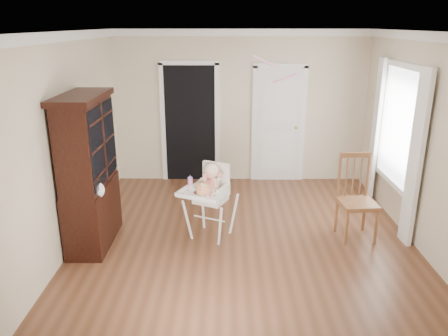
{
  "coord_description": "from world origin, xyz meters",
  "views": [
    {
      "loc": [
        -0.24,
        -5.25,
        2.79
      ],
      "look_at": [
        -0.27,
        0.07,
        1.02
      ],
      "focal_mm": 35.0,
      "sensor_mm": 36.0,
      "label": 1
    }
  ],
  "objects_px": {
    "sippy_cup": "(190,182)",
    "cake": "(203,189)",
    "high_chair": "(210,193)",
    "china_cabinet": "(89,172)",
    "dining_chair": "(357,200)"
  },
  "relations": [
    {
      "from": "cake",
      "to": "dining_chair",
      "type": "distance_m",
      "value": 2.07
    },
    {
      "from": "cake",
      "to": "sippy_cup",
      "type": "height_order",
      "value": "sippy_cup"
    },
    {
      "from": "cake",
      "to": "china_cabinet",
      "type": "relative_size",
      "value": 0.12
    },
    {
      "from": "high_chair",
      "to": "china_cabinet",
      "type": "height_order",
      "value": "china_cabinet"
    },
    {
      "from": "sippy_cup",
      "to": "cake",
      "type": "bearing_deg",
      "value": -50.38
    },
    {
      "from": "high_chair",
      "to": "china_cabinet",
      "type": "relative_size",
      "value": 0.52
    },
    {
      "from": "high_chair",
      "to": "cake",
      "type": "distance_m",
      "value": 0.27
    },
    {
      "from": "sippy_cup",
      "to": "china_cabinet",
      "type": "xyz_separation_m",
      "value": [
        -1.27,
        -0.19,
        0.2
      ]
    },
    {
      "from": "high_chair",
      "to": "sippy_cup",
      "type": "bearing_deg",
      "value": -157.88
    },
    {
      "from": "cake",
      "to": "dining_chair",
      "type": "relative_size",
      "value": 0.21
    },
    {
      "from": "high_chair",
      "to": "cake",
      "type": "height_order",
      "value": "high_chair"
    },
    {
      "from": "cake",
      "to": "sippy_cup",
      "type": "xyz_separation_m",
      "value": [
        -0.18,
        0.22,
        0.01
      ]
    },
    {
      "from": "china_cabinet",
      "to": "cake",
      "type": "bearing_deg",
      "value": -1.21
    },
    {
      "from": "china_cabinet",
      "to": "high_chair",
      "type": "bearing_deg",
      "value": 6.74
    },
    {
      "from": "high_chair",
      "to": "china_cabinet",
      "type": "distance_m",
      "value": 1.58
    }
  ]
}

